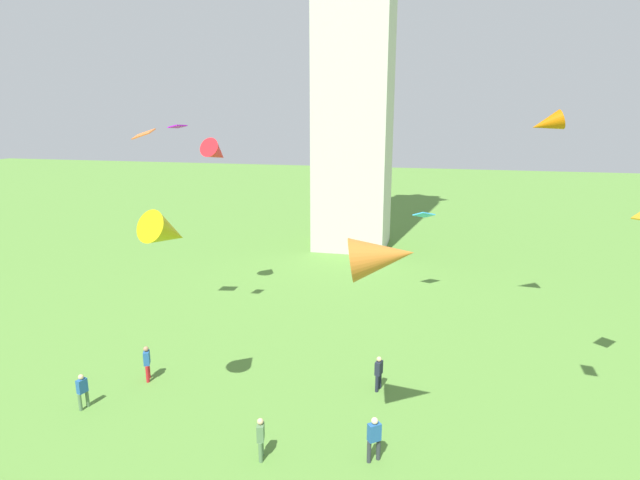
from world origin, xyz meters
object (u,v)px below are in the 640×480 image
Objects in this scene: person_1 at (379,371)px; person_2 at (261,436)px; kite_flying_2 at (424,215)px; kite_flying_1 at (144,134)px; kite_flying_6 at (382,256)px; person_5 at (82,389)px; kite_flying_5 at (167,232)px; person_0 at (374,437)px; kite_flying_7 at (178,126)px; person_3 at (147,361)px; kite_flying_4 at (216,153)px; kite_flying_3 at (547,123)px.

person_2 reaches higher than person_1.
kite_flying_1 is at bearing 159.61° from kite_flying_2.
kite_flying_2 is 18.44m from kite_flying_6.
kite_flying_5 is (4.47, 0.36, 7.23)m from person_5.
kite_flying_1 reaches higher than person_1.
kite_flying_5 reaches higher than person_0.
person_1 is 1.70× the size of kite_flying_7.
person_3 is 14.76m from kite_flying_4.
kite_flying_2 is 0.61× the size of kite_flying_5.
person_5 is (-12.43, -4.59, -0.03)m from person_1.
kite_flying_5 reaches higher than person_5.
kite_flying_1 is 0.62× the size of kite_flying_3.
kite_flying_7 reaches higher than kite_flying_4.
kite_flying_2 is at bearing -124.54° from kite_flying_3.
kite_flying_6 is at bearing -118.25° from kite_flying_7.
person_3 is at bearing -10.11° from person_5.
person_1 is 0.67× the size of kite_flying_5.
kite_flying_5 reaches higher than person_3.
kite_flying_3 is at bearing -172.05° from kite_flying_4.
person_2 is 0.70× the size of kite_flying_4.
person_5 is at bearing -178.09° from kite_flying_7.
kite_flying_2 is at bearing -45.69° from kite_flying_7.
person_0 is 0.75× the size of kite_flying_4.
person_1 is 0.96× the size of person_3.
kite_flying_5 is (3.08, -2.51, 7.15)m from person_3.
kite_flying_7 reaches higher than person_0.
person_0 is 1.51× the size of kite_flying_1.
kite_flying_1 is at bearing 0.86° from person_3.
person_5 is at bearing 125.67° from person_1.
person_5 is at bearing 128.98° from person_3.
person_1 is at bearing -99.45° from kite_flying_7.
person_1 is at bearing -106.34° from person_3.
person_2 is at bearing -83.19° from person_5.
kite_flying_1 is (-10.19, 10.01, 10.59)m from person_2.
kite_flying_7 is (-12.11, 8.92, 3.96)m from kite_flying_6.
kite_flying_4 reaches higher than person_1.
person_1 is 11.17m from person_3.
kite_flying_2 is at bearing -12.15° from kite_flying_6.
person_0 reaches higher than person_1.
person_3 is 8.18m from kite_flying_5.
person_0 is 1.06× the size of person_2.
kite_flying_4 is 19.89m from kite_flying_6.
person_5 is at bearing 139.94° from person_0.
person_2 is 1.04× the size of person_5.
kite_flying_2 is at bearing 31.46° from kite_flying_1.
kite_flying_5 is 9.47m from kite_flying_7.
kite_flying_3 is at bearing 129.33° from person_2.
kite_flying_2 is 0.78× the size of kite_flying_3.
person_5 is 1.36× the size of kite_flying_1.
person_5 is 0.84× the size of kite_flying_3.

